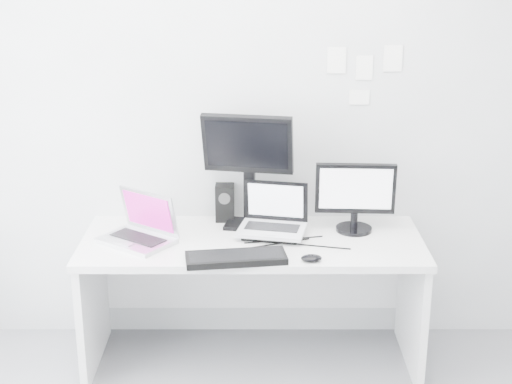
% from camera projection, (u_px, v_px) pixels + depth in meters
% --- Properties ---
extents(back_wall, '(3.60, 0.00, 3.60)m').
position_uv_depth(back_wall, '(252.00, 110.00, 4.11)').
color(back_wall, silver).
rests_on(back_wall, ground).
extents(desk, '(1.80, 0.70, 0.73)m').
position_uv_depth(desk, '(252.00, 301.00, 4.10)').
color(desk, silver).
rests_on(desk, ground).
extents(macbook, '(0.46, 0.44, 0.27)m').
position_uv_depth(macbook, '(135.00, 218.00, 3.89)').
color(macbook, '#B3B3B9').
rests_on(macbook, desk).
extents(speaker, '(0.11, 0.11, 0.21)m').
position_uv_depth(speaker, '(225.00, 203.00, 4.22)').
color(speaker, black).
rests_on(speaker, desk).
extents(dell_laptop, '(0.40, 0.34, 0.29)m').
position_uv_depth(dell_laptop, '(272.00, 211.00, 3.97)').
color(dell_laptop, silver).
rests_on(dell_laptop, desk).
extents(rear_monitor, '(0.51, 0.26, 0.66)m').
position_uv_depth(rear_monitor, '(248.00, 169.00, 4.05)').
color(rear_monitor, black).
rests_on(rear_monitor, desk).
extents(samsung_monitor, '(0.44, 0.22, 0.39)m').
position_uv_depth(samsung_monitor, '(355.00, 197.00, 4.03)').
color(samsung_monitor, black).
rests_on(samsung_monitor, desk).
extents(keyboard, '(0.51, 0.24, 0.03)m').
position_uv_depth(keyboard, '(236.00, 258.00, 3.70)').
color(keyboard, black).
rests_on(keyboard, desk).
extents(mouse, '(0.11, 0.07, 0.03)m').
position_uv_depth(mouse, '(311.00, 258.00, 3.70)').
color(mouse, black).
rests_on(mouse, desk).
extents(wall_note_0, '(0.10, 0.00, 0.14)m').
position_uv_depth(wall_note_0, '(337.00, 60.00, 4.02)').
color(wall_note_0, white).
rests_on(wall_note_0, back_wall).
extents(wall_note_1, '(0.09, 0.00, 0.13)m').
position_uv_depth(wall_note_1, '(364.00, 68.00, 4.03)').
color(wall_note_1, white).
rests_on(wall_note_1, back_wall).
extents(wall_note_2, '(0.10, 0.00, 0.14)m').
position_uv_depth(wall_note_2, '(393.00, 58.00, 4.02)').
color(wall_note_2, white).
rests_on(wall_note_2, back_wall).
extents(wall_note_3, '(0.11, 0.00, 0.08)m').
position_uv_depth(wall_note_3, '(359.00, 97.00, 4.08)').
color(wall_note_3, white).
rests_on(wall_note_3, back_wall).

